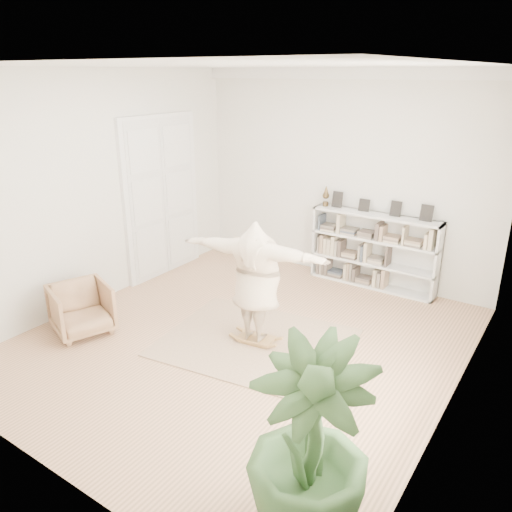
{
  "coord_description": "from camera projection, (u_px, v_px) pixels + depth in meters",
  "views": [
    {
      "loc": [
        3.59,
        -4.99,
        3.53
      ],
      "look_at": [
        -0.06,
        0.4,
        1.12
      ],
      "focal_mm": 35.0,
      "sensor_mm": 36.0,
      "label": 1
    }
  ],
  "objects": [
    {
      "name": "bookshelf",
      "position": [
        373.0,
        251.0,
        8.57
      ],
      "size": [
        2.2,
        0.35,
        1.64
      ],
      "color": "silver",
      "rests_on": "floor"
    },
    {
      "name": "armchair",
      "position": [
        82.0,
        309.0,
        7.1
      ],
      "size": [
        1.01,
        1.0,
        0.72
      ],
      "primitive_type": "imported",
      "rotation": [
        0.0,
        0.0,
        1.21
      ],
      "color": "tan",
      "rests_on": "floor"
    },
    {
      "name": "person",
      "position": [
        256.0,
        279.0,
        6.58
      ],
      "size": [
        2.11,
        0.84,
        1.67
      ],
      "primitive_type": "imported",
      "rotation": [
        0.0,
        0.0,
        3.28
      ],
      "color": "beige",
      "rests_on": "rocker_board"
    },
    {
      "name": "rug",
      "position": [
        256.0,
        342.0,
        6.91
      ],
      "size": [
        2.75,
        2.33,
        0.02
      ],
      "primitive_type": "cube",
      "rotation": [
        0.0,
        0.0,
        0.14
      ],
      "color": "tan",
      "rests_on": "floor"
    },
    {
      "name": "houseplant",
      "position": [
        309.0,
        445.0,
        3.8
      ],
      "size": [
        0.99,
        0.99,
        1.73
      ],
      "primitive_type": "imported",
      "rotation": [
        0.0,
        0.0,
        0.03
      ],
      "color": "#33552A",
      "rests_on": "floor"
    },
    {
      "name": "room_shell",
      "position": [
        347.0,
        73.0,
        8.05
      ],
      "size": [
        6.0,
        6.0,
        6.0
      ],
      "color": "silver",
      "rests_on": "floor"
    },
    {
      "name": "doors",
      "position": [
        162.0,
        198.0,
        8.93
      ],
      "size": [
        0.09,
        1.78,
        2.92
      ],
      "color": "white",
      "rests_on": "floor"
    },
    {
      "name": "rocker_board",
      "position": [
        256.0,
        339.0,
        6.89
      ],
      "size": [
        0.52,
        0.36,
        0.1
      ],
      "rotation": [
        0.0,
        0.0,
        0.14
      ],
      "color": "olive",
      "rests_on": "rug"
    },
    {
      "name": "floor",
      "position": [
        243.0,
        340.0,
        6.99
      ],
      "size": [
        6.0,
        6.0,
        0.0
      ],
      "primitive_type": "plane",
      "color": "#8F6949",
      "rests_on": "ground"
    }
  ]
}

